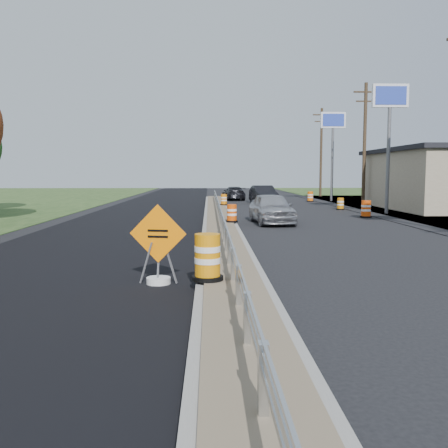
{
  "coord_description": "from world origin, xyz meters",
  "views": [
    {
      "loc": [
        -0.51,
        -14.55,
        2.52
      ],
      "look_at": [
        -0.1,
        -0.65,
        1.1
      ],
      "focal_mm": 40.0,
      "sensor_mm": 36.0,
      "label": 1
    }
  ],
  "objects_px": {
    "barrel_median_far": "(224,200)",
    "car_silver": "(272,208)",
    "car_dark_mid": "(263,195)",
    "car_dark_far": "(234,193)",
    "barrel_shoulder_far": "(310,197)",
    "caution_sign": "(158,264)",
    "barrel_shoulder_mid": "(340,204)",
    "barrel_median_near": "(207,258)",
    "barrel_shoulder_near": "(366,209)",
    "barrel_median_mid": "(232,214)"
  },
  "relations": [
    {
      "from": "barrel_median_far",
      "to": "car_silver",
      "type": "relative_size",
      "value": 0.17
    },
    {
      "from": "car_dark_mid",
      "to": "car_dark_far",
      "type": "distance_m",
      "value": 6.31
    },
    {
      "from": "barrel_shoulder_far",
      "to": "car_silver",
      "type": "bearing_deg",
      "value": -106.99
    },
    {
      "from": "caution_sign",
      "to": "barrel_shoulder_mid",
      "type": "bearing_deg",
      "value": 77.46
    },
    {
      "from": "barrel_median_near",
      "to": "car_dark_far",
      "type": "relative_size",
      "value": 0.23
    },
    {
      "from": "barrel_median_near",
      "to": "car_silver",
      "type": "relative_size",
      "value": 0.22
    },
    {
      "from": "barrel_shoulder_near",
      "to": "barrel_shoulder_far",
      "type": "relative_size",
      "value": 1.08
    },
    {
      "from": "barrel_median_mid",
      "to": "barrel_shoulder_mid",
      "type": "height_order",
      "value": "barrel_median_mid"
    },
    {
      "from": "car_dark_mid",
      "to": "car_dark_far",
      "type": "xyz_separation_m",
      "value": [
        -2.16,
        5.93,
        -0.13
      ]
    },
    {
      "from": "car_dark_far",
      "to": "barrel_median_far",
      "type": "bearing_deg",
      "value": 77.55
    },
    {
      "from": "barrel_median_mid",
      "to": "barrel_median_far",
      "type": "distance_m",
      "value": 12.59
    },
    {
      "from": "barrel_shoulder_far",
      "to": "car_silver",
      "type": "height_order",
      "value": "car_silver"
    },
    {
      "from": "barrel_median_far",
      "to": "car_silver",
      "type": "bearing_deg",
      "value": -79.35
    },
    {
      "from": "barrel_median_far",
      "to": "car_dark_mid",
      "type": "height_order",
      "value": "car_dark_mid"
    },
    {
      "from": "barrel_median_mid",
      "to": "barrel_shoulder_mid",
      "type": "distance_m",
      "value": 13.52
    },
    {
      "from": "barrel_shoulder_near",
      "to": "barrel_shoulder_far",
      "type": "bearing_deg",
      "value": 89.84
    },
    {
      "from": "barrel_median_near",
      "to": "barrel_shoulder_mid",
      "type": "xyz_separation_m",
      "value": [
        9.13,
        23.62,
        -0.32
      ]
    },
    {
      "from": "barrel_shoulder_near",
      "to": "car_silver",
      "type": "bearing_deg",
      "value": -151.13
    },
    {
      "from": "barrel_median_mid",
      "to": "car_silver",
      "type": "xyz_separation_m",
      "value": [
        2.07,
        1.57,
        0.14
      ]
    },
    {
      "from": "barrel_shoulder_near",
      "to": "car_dark_far",
      "type": "distance_m",
      "value": 19.98
    },
    {
      "from": "barrel_shoulder_near",
      "to": "car_silver",
      "type": "height_order",
      "value": "car_silver"
    },
    {
      "from": "barrel_median_mid",
      "to": "barrel_shoulder_near",
      "type": "height_order",
      "value": "barrel_median_mid"
    },
    {
      "from": "barrel_shoulder_near",
      "to": "car_dark_far",
      "type": "height_order",
      "value": "car_dark_far"
    },
    {
      "from": "barrel_median_near",
      "to": "barrel_median_far",
      "type": "height_order",
      "value": "barrel_median_near"
    },
    {
      "from": "barrel_median_mid",
      "to": "car_dark_mid",
      "type": "distance_m",
      "value": 18.01
    },
    {
      "from": "car_dark_mid",
      "to": "car_dark_far",
      "type": "height_order",
      "value": "car_dark_mid"
    },
    {
      "from": "barrel_median_near",
      "to": "barrel_median_far",
      "type": "xyz_separation_m",
      "value": [
        1.1,
        25.33,
        -0.1
      ]
    },
    {
      "from": "barrel_median_mid",
      "to": "barrel_shoulder_near",
      "type": "xyz_separation_m",
      "value": [
        7.88,
        4.77,
        -0.16
      ]
    },
    {
      "from": "barrel_median_mid",
      "to": "car_dark_mid",
      "type": "height_order",
      "value": "car_dark_mid"
    },
    {
      "from": "barrel_median_mid",
      "to": "barrel_shoulder_far",
      "type": "distance_m",
      "value": 22.18
    },
    {
      "from": "barrel_shoulder_mid",
      "to": "car_dark_mid",
      "type": "height_order",
      "value": "car_dark_mid"
    },
    {
      "from": "barrel_median_near",
      "to": "barrel_median_far",
      "type": "relative_size",
      "value": 1.27
    },
    {
      "from": "barrel_median_mid",
      "to": "barrel_shoulder_mid",
      "type": "bearing_deg",
      "value": 53.59
    },
    {
      "from": "barrel_median_mid",
      "to": "barrel_shoulder_far",
      "type": "height_order",
      "value": "barrel_median_mid"
    },
    {
      "from": "barrel_shoulder_near",
      "to": "car_dark_mid",
      "type": "xyz_separation_m",
      "value": [
        -4.47,
        12.92,
        0.29
      ]
    },
    {
      "from": "caution_sign",
      "to": "barrel_median_mid",
      "type": "distance_m",
      "value": 12.3
    },
    {
      "from": "barrel_median_near",
      "to": "barrel_median_mid",
      "type": "bearing_deg",
      "value": 85.07
    },
    {
      "from": "car_dark_far",
      "to": "barrel_shoulder_mid",
      "type": "bearing_deg",
      "value": 112.04
    },
    {
      "from": "barrel_median_mid",
      "to": "car_silver",
      "type": "distance_m",
      "value": 2.6
    },
    {
      "from": "barrel_median_mid",
      "to": "barrel_shoulder_far",
      "type": "xyz_separation_m",
      "value": [
        7.92,
        20.72,
        -0.2
      ]
    },
    {
      "from": "barrel_shoulder_far",
      "to": "car_dark_far",
      "type": "relative_size",
      "value": 0.21
    },
    {
      "from": "barrel_median_mid",
      "to": "barrel_median_far",
      "type": "xyz_separation_m",
      "value": [
        -0.0,
        12.59,
        -0.02
      ]
    },
    {
      "from": "barrel_median_far",
      "to": "barrel_shoulder_mid",
      "type": "xyz_separation_m",
      "value": [
        8.03,
        -1.71,
        -0.21
      ]
    },
    {
      "from": "barrel_median_far",
      "to": "car_dark_far",
      "type": "height_order",
      "value": "car_dark_far"
    },
    {
      "from": "barrel_median_near",
      "to": "barrel_shoulder_mid",
      "type": "height_order",
      "value": "barrel_median_near"
    },
    {
      "from": "barrel_median_near",
      "to": "barrel_median_far",
      "type": "distance_m",
      "value": 25.35
    },
    {
      "from": "car_dark_mid",
      "to": "car_silver",
      "type": "bearing_deg",
      "value": -101.07
    },
    {
      "from": "barrel_median_mid",
      "to": "barrel_median_near",
      "type": "bearing_deg",
      "value": -94.93
    },
    {
      "from": "barrel_shoulder_far",
      "to": "car_dark_mid",
      "type": "relative_size",
      "value": 0.2
    },
    {
      "from": "caution_sign",
      "to": "barrel_shoulder_far",
      "type": "distance_m",
      "value": 34.35
    }
  ]
}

